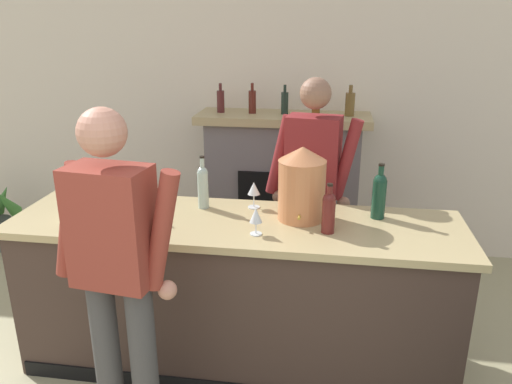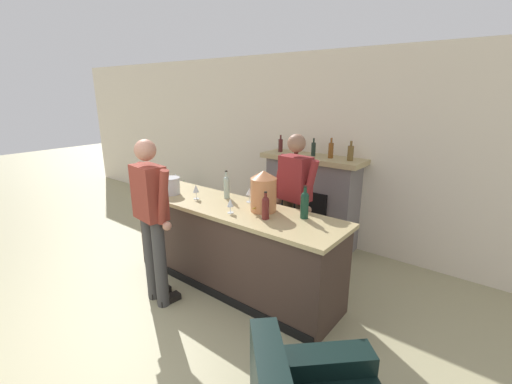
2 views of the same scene
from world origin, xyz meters
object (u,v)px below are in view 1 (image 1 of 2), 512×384
at_px(ice_bucket_steel, 81,203).
at_px(wine_glass_front_right, 256,216).
at_px(wine_bottle_merlot_tall, 203,185).
at_px(wine_bottle_cabernet_heavy, 379,194).
at_px(wine_bottle_port_short, 329,211).
at_px(wine_glass_back_row, 254,190).
at_px(copper_dispenser, 302,183).
at_px(person_customer, 118,278).
at_px(fireplace_stone, 283,186).
at_px(person_bartender, 312,191).
at_px(wine_glass_mid_counter, 63,183).
at_px(wine_glass_front_left, 149,201).

relative_size(ice_bucket_steel, wine_glass_front_right, 1.47).
relative_size(wine_bottle_merlot_tall, wine_bottle_cabernet_heavy, 1.00).
height_order(wine_bottle_port_short, wine_glass_back_row, wine_bottle_port_short).
xyz_separation_m(copper_dispenser, wine_bottle_cabernet_heavy, (0.45, 0.08, -0.07)).
height_order(person_customer, ice_bucket_steel, person_customer).
bearing_deg(wine_glass_front_right, fireplace_stone, 90.79).
distance_m(fireplace_stone, wine_bottle_cabernet_heavy, 1.65).
relative_size(person_bartender, wine_glass_mid_counter, 10.81).
height_order(person_customer, wine_glass_front_right, person_customer).
bearing_deg(copper_dispenser, wine_bottle_cabernet_heavy, 10.22).
distance_m(fireplace_stone, wine_glass_front_right, 1.82).
relative_size(wine_bottle_merlot_tall, wine_bottle_port_short, 1.17).
bearing_deg(wine_bottle_cabernet_heavy, wine_glass_mid_counter, 179.91).
relative_size(fireplace_stone, wine_glass_mid_counter, 9.92).
relative_size(wine_bottle_port_short, wine_glass_back_row, 1.70).
relative_size(person_customer, wine_glass_back_row, 10.53).
height_order(person_bartender, wine_bottle_port_short, person_bartender).
height_order(wine_bottle_merlot_tall, wine_glass_back_row, wine_bottle_merlot_tall).
relative_size(person_customer, wine_bottle_merlot_tall, 5.28).
xyz_separation_m(fireplace_stone, wine_bottle_port_short, (0.42, -1.68, 0.43)).
relative_size(copper_dispenser, wine_glass_front_left, 2.54).
relative_size(fireplace_stone, ice_bucket_steel, 6.98).
height_order(copper_dispenser, wine_glass_front_left, copper_dispenser).
relative_size(person_customer, copper_dispenser, 4.03).
distance_m(person_customer, ice_bucket_steel, 0.81).
bearing_deg(wine_bottle_merlot_tall, person_bartender, 35.29).
bearing_deg(person_bartender, person_customer, -120.49).
distance_m(ice_bucket_steel, wine_bottle_port_short, 1.43).
xyz_separation_m(wine_glass_front_left, wine_glass_back_row, (0.57, 0.30, -0.00)).
height_order(person_bartender, wine_glass_mid_counter, person_bartender).
height_order(wine_bottle_merlot_tall, wine_bottle_port_short, wine_bottle_merlot_tall).
bearing_deg(wine_glass_mid_counter, wine_bottle_cabernet_heavy, -0.09).
xyz_separation_m(person_customer, copper_dispenser, (0.79, 0.85, 0.22)).
relative_size(wine_glass_front_left, wine_glass_front_right, 1.11).
distance_m(person_bartender, wine_glass_mid_counter, 1.66).
xyz_separation_m(wine_glass_mid_counter, wine_glass_back_row, (1.24, 0.05, 0.00)).
height_order(ice_bucket_steel, wine_glass_mid_counter, ice_bucket_steel).
relative_size(fireplace_stone, wine_bottle_merlot_tall, 4.79).
bearing_deg(person_customer, copper_dispenser, 47.17).
height_order(ice_bucket_steel, wine_glass_front_right, ice_bucket_steel).
bearing_deg(person_customer, wine_glass_mid_counter, 129.33).
bearing_deg(wine_glass_front_right, wine_glass_front_left, 170.49).
distance_m(wine_bottle_merlot_tall, wine_glass_front_left, 0.36).
distance_m(wine_bottle_port_short, wine_glass_front_left, 1.04).
xyz_separation_m(person_customer, ice_bucket_steel, (-0.49, 0.63, 0.11)).
bearing_deg(wine_glass_front_right, wine_bottle_port_short, 12.66).
distance_m(person_bartender, copper_dispenser, 0.60).
bearing_deg(wine_glass_mid_counter, fireplace_stone, 47.55).
relative_size(person_customer, wine_glass_mid_counter, 10.94).
bearing_deg(person_bartender, wine_glass_back_row, -129.39).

